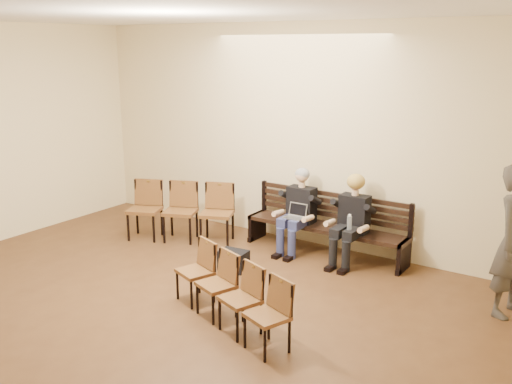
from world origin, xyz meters
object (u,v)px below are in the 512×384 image
Objects in this scene: seated_man at (298,212)px; bag at (234,260)px; water_bottle at (349,231)px; laptop at (294,220)px; chair_row_front at (180,212)px; bench at (325,240)px; seated_woman at (351,223)px; chair_row_back at (228,292)px.

bag is at bearing -106.46° from seated_man.
water_bottle is 0.59× the size of bag.
laptop is at bearing -80.42° from seated_man.
seated_man is 0.73× the size of chair_row_front.
seated_man is 1.36m from bag.
seated_woman is at bearing -14.10° from bench.
laptop reaches higher than bag.
laptop is at bearing -140.99° from bench.
seated_woman is 1.81m from bag.
bench is at bearing 59.84° from bag.
chair_row_back reaches higher than bag.
bench is 8.60× the size of laptop.
seated_man is at bearing -163.94° from bench.
bag is (-0.39, -1.02, -0.41)m from laptop.
water_bottle reaches higher than bag.
bag is at bearing -135.89° from seated_woman.
chair_row_front is (-2.27, -0.77, 0.26)m from bench.
chair_row_front is (-2.75, -0.65, -0.13)m from seated_woman.
bench is 1.37× the size of chair_row_back.
seated_woman reaches higher than water_bottle.
laptop is at bearing 122.19° from chair_row_back.
bench is 2.11× the size of seated_woman.
chair_row_back is (2.40, -1.91, -0.09)m from chair_row_front.
seated_woman is at bearing -10.33° from chair_row_front.
chair_row_front is (-1.85, -0.65, -0.15)m from seated_man.
chair_row_front is 0.92× the size of chair_row_back.
laptop is 0.93m from water_bottle.
bag is at bearing -118.81° from laptop.
chair_row_front is at bearing 161.43° from chair_row_back.
laptop is 0.76× the size of bag.
chair_row_front is at bearing -161.31° from bench.
seated_woman is at bearing 0.00° from seated_man.
seated_woman reaches higher than bench.
seated_man is (-0.42, -0.12, 0.41)m from bench.
bench is at bearing -4.91° from chair_row_front.
laptop is (0.03, -0.19, -0.08)m from seated_man.
chair_row_back is at bearing -78.03° from seated_man.
chair_row_front is (-1.89, -0.46, -0.07)m from laptop.
laptop is at bearing 69.08° from bag.
water_bottle reaches higher than laptop.
bench is 0.63m from seated_woman.
seated_woman is 3.11× the size of bag.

